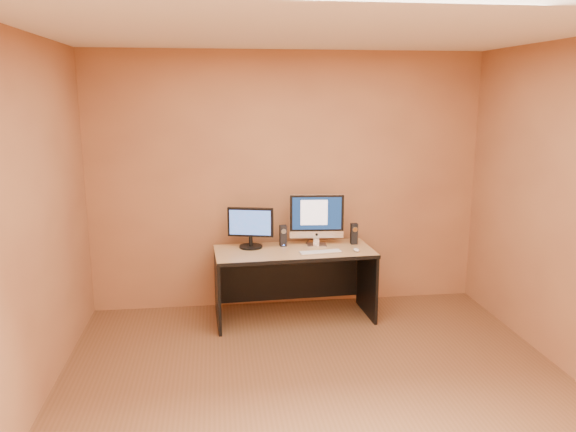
% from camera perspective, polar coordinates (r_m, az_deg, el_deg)
% --- Properties ---
extents(floor, '(4.00, 4.00, 0.00)m').
position_cam_1_polar(floor, '(4.29, 3.62, -18.23)').
color(floor, brown).
rests_on(floor, ground).
extents(walls, '(4.00, 4.00, 2.60)m').
position_cam_1_polar(walls, '(3.80, 3.89, -1.10)').
color(walls, '#A86D44').
rests_on(walls, ground).
extents(ceiling, '(4.00, 4.00, 0.00)m').
position_cam_1_polar(ceiling, '(3.72, 4.20, 18.78)').
color(ceiling, white).
rests_on(ceiling, walls).
extents(desk, '(1.55, 0.73, 0.70)m').
position_cam_1_polar(desk, '(5.53, 0.63, -6.98)').
color(desk, tan).
rests_on(desk, ground).
extents(imac, '(0.56, 0.25, 0.52)m').
position_cam_1_polar(imac, '(5.54, 2.95, -0.37)').
color(imac, silver).
rests_on(imac, desk).
extents(second_monitor, '(0.50, 0.33, 0.40)m').
position_cam_1_polar(second_monitor, '(5.47, -3.83, -1.21)').
color(second_monitor, black).
rests_on(second_monitor, desk).
extents(speaker_left, '(0.07, 0.07, 0.21)m').
position_cam_1_polar(speaker_left, '(5.54, -0.51, -2.01)').
color(speaker_left, black).
rests_on(speaker_left, desk).
extents(speaker_right, '(0.07, 0.07, 0.21)m').
position_cam_1_polar(speaker_right, '(5.65, 6.72, -1.80)').
color(speaker_right, black).
rests_on(speaker_right, desk).
extents(keyboard, '(0.42, 0.16, 0.02)m').
position_cam_1_polar(keyboard, '(5.33, 3.34, -3.68)').
color(keyboard, silver).
rests_on(keyboard, desk).
extents(mouse, '(0.06, 0.10, 0.03)m').
position_cam_1_polar(mouse, '(5.41, 6.96, -3.42)').
color(mouse, silver).
rests_on(mouse, desk).
extents(cable_a, '(0.09, 0.20, 0.01)m').
position_cam_1_polar(cable_a, '(5.74, 2.83, -2.56)').
color(cable_a, black).
rests_on(cable_a, desk).
extents(cable_b, '(0.06, 0.16, 0.01)m').
position_cam_1_polar(cable_b, '(5.73, 2.01, -2.59)').
color(cable_b, black).
rests_on(cable_b, desk).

